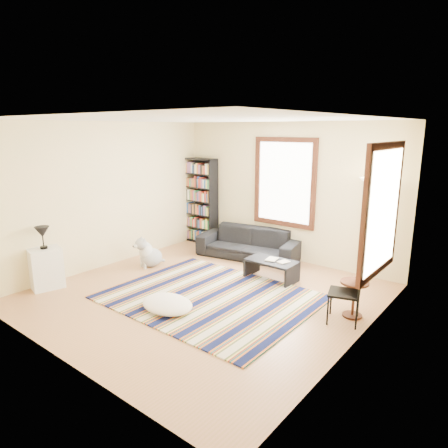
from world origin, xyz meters
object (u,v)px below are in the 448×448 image
Objects in this scene: white_cabinet at (46,268)px; dog at (151,252)px; bookshelf at (200,201)px; floor_cushion at (167,304)px; coffee_table at (271,270)px; side_table at (353,299)px; sofa at (249,243)px; folding_chair at (344,293)px; floor_lamp at (364,231)px.

white_cabinet reaches higher than dog.
bookshelf is at bearing 102.62° from white_cabinet.
coffee_table is at bearing 75.65° from floor_cushion.
dog is (-3.95, -0.35, 0.03)m from side_table.
bookshelf is at bearing 117.45° from dog.
floor_cushion is at bearing -20.21° from dog.
white_cabinet is at bearing -91.67° from bookshelf.
coffee_table is 1.29× the size of white_cabinet.
floor_cushion is (0.53, -2.86, -0.21)m from sofa.
dog is at bearing -136.36° from sofa.
folding_chair is at bearing 38.16° from white_cabinet.
floor_lamp is at bearing 55.77° from white_cabinet.
floor_lamp is 5.50m from white_cabinet.
floor_cushion is at bearing -90.50° from sofa.
folding_chair is at bearing -101.74° from side_table.
floor_cushion is (2.15, -3.13, -0.89)m from bookshelf.
white_cabinet reaches higher than coffee_table.
dog is at bearing -77.26° from bookshelf.
coffee_table is 1.85m from folding_chair.
folding_chair reaches higher than side_table.
folding_chair is (2.72, -1.55, 0.12)m from sofa.
floor_cushion is 1.41× the size of dog.
floor_lamp is 2.66× the size of white_cabinet.
white_cabinet is at bearing -91.73° from dog.
floor_cushion is at bearing -145.38° from side_table.
white_cabinet is (-4.10, -3.62, -0.58)m from floor_lamp.
floor_lamp is 2.16× the size of folding_chair.
bookshelf is 4.72m from side_table.
folding_chair is at bearing -24.74° from coffee_table.
folding_chair is (0.35, -1.65, -0.50)m from floor_lamp.
side_table is 5.01m from white_cabinet.
bookshelf reaches higher than white_cabinet.
folding_chair is (2.19, 1.31, 0.32)m from floor_cushion.
bookshelf is 2.33× the size of folding_chair.
coffee_table is 1.79m from side_table.
folding_chair reaches higher than dog.
floor_cushion is 1.56× the size of side_table.
dog is at bearing -174.90° from side_table.
floor_lamp is 3.44× the size of side_table.
floor_lamp is at bearing 85.06° from folding_chair.
folding_chair is at bearing 16.36° from dog.
floor_cushion is 2.10m from dog.
side_table is at bearing -19.83° from bookshelf.
floor_lamp is at bearing -8.52° from sofa.
folding_chair is 1.23× the size of white_cabinet.
sofa reaches higher than coffee_table.
side_table reaches higher than floor_cushion.
coffee_table is at bearing -145.82° from floor_lamp.
coffee_table is 1.50× the size of dog.
bookshelf is 2.22× the size of coffee_table.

